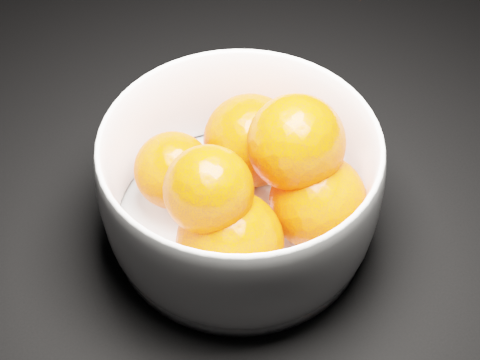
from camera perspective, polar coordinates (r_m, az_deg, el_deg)
name	(u,v)px	position (r m, az deg, el deg)	size (l,w,h in m)	color
bowl	(240,185)	(0.59, 0.00, -0.39)	(0.25, 0.25, 0.12)	white
orange_pile	(253,182)	(0.58, 1.15, -0.15)	(0.18, 0.19, 0.13)	#FF4402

